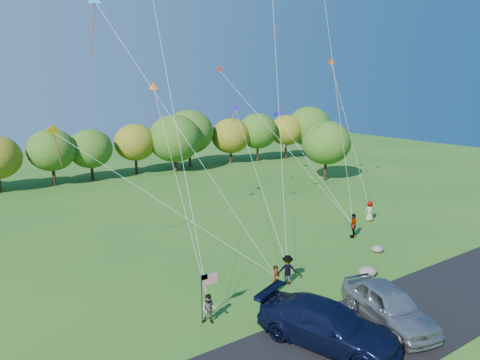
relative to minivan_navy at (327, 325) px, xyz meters
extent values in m
plane|color=#245819|center=(1.11, 3.48, -1.01)|extent=(140.00, 140.00, 0.00)
cube|color=black|center=(1.11, -0.52, -0.98)|extent=(44.00, 6.00, 0.06)
cylinder|color=#352113|center=(-8.86, 42.15, 0.42)|extent=(0.36, 0.36, 2.86)
ellipsoid|color=#3A6419|center=(-8.86, 42.15, 4.16)|extent=(7.11, 7.11, 6.40)
cylinder|color=#352113|center=(-3.15, 42.75, 0.52)|extent=(0.36, 0.36, 3.07)
ellipsoid|color=#3A6419|center=(-3.15, 42.75, 3.89)|extent=(5.66, 5.66, 5.09)
cylinder|color=#352113|center=(0.74, 43.14, 0.52)|extent=(0.36, 0.36, 3.06)
ellipsoid|color=#275316|center=(0.74, 43.14, 3.62)|extent=(4.85, 4.85, 4.36)
cylinder|color=#352113|center=(6.22, 40.66, 0.39)|extent=(0.36, 0.36, 2.80)
ellipsoid|color=#275316|center=(6.22, 40.66, 3.88)|extent=(6.45, 6.45, 5.80)
cylinder|color=#352113|center=(11.65, 39.56, 0.18)|extent=(0.36, 0.36, 2.39)
ellipsoid|color=#3A6419|center=(11.65, 39.56, 3.56)|extent=(6.71, 6.71, 6.04)
cylinder|color=#352113|center=(15.55, 41.87, 0.31)|extent=(0.36, 0.36, 2.65)
ellipsoid|color=#275316|center=(15.55, 41.87, 3.58)|extent=(5.96, 5.96, 5.37)
cylinder|color=#352113|center=(20.52, 40.39, 0.48)|extent=(0.36, 0.36, 2.98)
ellipsoid|color=#3A6419|center=(20.52, 40.39, 3.68)|extent=(5.26, 5.26, 4.74)
cylinder|color=#352113|center=(25.48, 42.85, 0.36)|extent=(0.36, 0.36, 2.74)
ellipsoid|color=#275316|center=(25.48, 42.85, 3.98)|extent=(6.93, 6.93, 6.24)
cylinder|color=#352113|center=(31.66, 40.24, 0.57)|extent=(0.36, 0.36, 3.16)
ellipsoid|color=#3A6419|center=(31.66, 40.24, 3.82)|extent=(5.16, 5.16, 4.64)
cylinder|color=#352113|center=(35.39, 41.10, 0.52)|extent=(0.36, 0.36, 3.06)
ellipsoid|color=#3A6419|center=(35.39, 41.10, 3.83)|extent=(5.48, 5.48, 4.93)
cylinder|color=#352113|center=(25.11, 25.48, 0.39)|extent=(0.36, 0.36, 2.80)
ellipsoid|color=#275316|center=(25.11, 25.48, 3.74)|extent=(6.00, 6.00, 5.40)
imported|color=black|center=(0.00, 0.00, 0.00)|extent=(4.82, 7.09, 1.91)
imported|color=gray|center=(3.79, -0.41, 0.01)|extent=(3.58, 6.05, 1.93)
imported|color=#4C4C59|center=(1.23, 5.25, -0.18)|extent=(0.72, 0.64, 1.66)
imported|color=#4C4C59|center=(-3.55, 4.56, -0.24)|extent=(0.95, 0.93, 1.55)
imported|color=#4C4C59|center=(2.49, 5.77, -0.11)|extent=(1.34, 1.21, 1.80)
imported|color=#4C4C59|center=(11.96, 9.15, -0.05)|extent=(1.13, 1.12, 1.92)
imported|color=#4C4C59|center=(16.35, 11.21, -0.11)|extent=(1.04, 0.89, 1.80)
cylinder|color=black|center=(-3.77, 4.89, 0.25)|extent=(0.05, 0.05, 2.52)
cube|color=red|center=(-3.32, 4.89, 1.15)|extent=(0.91, 0.60, 0.02)
cube|color=navy|center=(-3.59, 4.90, 1.33)|extent=(0.36, 0.02, 0.28)
ellipsoid|color=gray|center=(7.32, 3.80, -0.70)|extent=(1.24, 0.97, 0.62)
ellipsoid|color=gray|center=(11.07, 6.06, -0.77)|extent=(0.93, 0.77, 0.48)
cone|color=red|center=(6.86, 20.62, 12.01)|extent=(0.83, 0.51, 0.70)
cube|color=#C13C0D|center=(16.80, 17.07, 12.76)|extent=(0.57, 0.38, 0.64)
cube|color=#FFB115|center=(-8.30, 13.95, 8.07)|extent=(0.74, 0.22, 0.72)
cube|color=#1912BB|center=(11.99, 19.01, 8.00)|extent=(0.55, 0.45, 0.67)
cone|color=#CF4A0E|center=(-0.70, 17.35, 10.49)|extent=(0.84, 0.65, 0.70)
cube|color=#3E1CFC|center=(5.73, 16.36, 8.84)|extent=(0.57, 0.20, 0.58)
camera|label=1|loc=(-12.96, -12.32, 10.50)|focal=32.00mm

